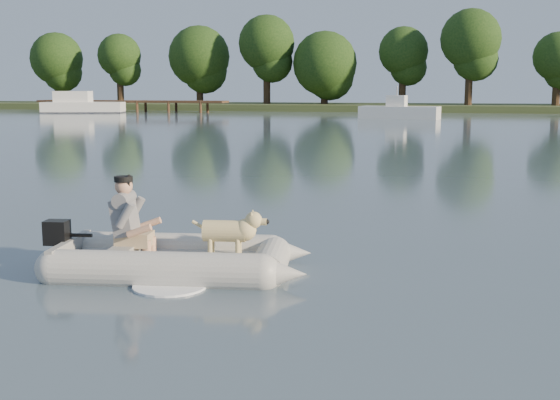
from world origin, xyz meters
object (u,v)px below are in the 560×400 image
(man, at_px, (126,214))
(cabin_cruiser, at_px, (83,102))
(motorboat, at_px, (400,103))
(dog, at_px, (225,235))
(dock, at_px, (131,106))
(dinghy, at_px, (176,230))

(man, xyz_separation_m, cabin_cruiser, (-27.53, 48.02, 0.25))
(cabin_cruiser, relative_size, motorboat, 1.26)
(dog, height_order, cabin_cruiser, cabin_cruiser)
(cabin_cruiser, bearing_deg, dog, -73.68)
(dock, relative_size, cabin_cruiser, 2.50)
(dock, relative_size, dog, 21.62)
(man, xyz_separation_m, dog, (1.19, 0.18, -0.23))
(motorboat, bearing_deg, cabin_cruiser, 177.81)
(dinghy, height_order, cabin_cruiser, cabin_cruiser)
(dock, relative_size, man, 18.71)
(motorboat, bearing_deg, dog, -80.44)
(man, height_order, motorboat, motorboat)
(cabin_cruiser, bearing_deg, dock, 34.27)
(dock, distance_m, dog, 57.32)
(man, height_order, cabin_cruiser, cabin_cruiser)
(cabin_cruiser, bearing_deg, dinghy, -74.25)
(dinghy, xyz_separation_m, cabin_cruiser, (-28.15, 47.97, 0.42))
(cabin_cruiser, bearing_deg, man, -74.83)
(man, bearing_deg, motorboat, 81.25)
(dog, bearing_deg, cabin_cruiser, 112.35)
(dog, distance_m, cabin_cruiser, 55.80)
(dog, xyz_separation_m, motorboat, (-1.09, 42.83, 0.64))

